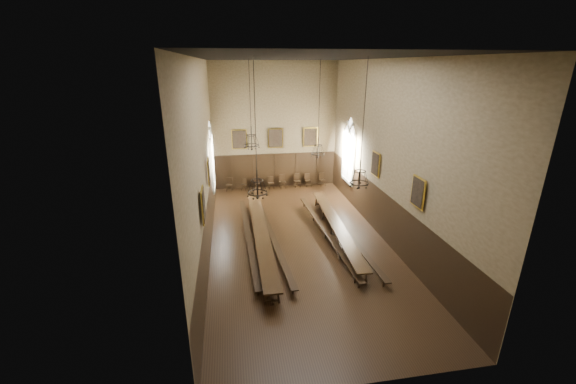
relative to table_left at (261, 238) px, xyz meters
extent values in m
cube|color=black|center=(1.96, 0.20, -0.42)|extent=(9.00, 18.00, 0.02)
cube|color=black|center=(1.96, 0.20, 8.60)|extent=(9.00, 18.00, 0.02)
cube|color=#806E4F|center=(1.96, 9.21, 4.09)|extent=(9.00, 0.02, 9.00)
cube|color=#806E4F|center=(1.96, -8.81, 4.09)|extent=(9.00, 0.02, 9.00)
cube|color=#806E4F|center=(-2.55, 0.20, 4.09)|extent=(0.02, 18.00, 9.00)
cube|color=#806E4F|center=(6.47, 0.20, 4.09)|extent=(0.02, 18.00, 9.00)
cube|color=black|center=(0.00, 0.00, 0.37)|extent=(0.76, 10.50, 0.07)
cube|color=black|center=(4.06, 0.42, 0.32)|extent=(1.15, 9.76, 0.07)
cube|color=black|center=(-0.62, 0.43, 0.01)|extent=(0.55, 9.90, 0.05)
cube|color=black|center=(0.59, 0.26, 0.01)|extent=(0.94, 9.86, 0.05)
cube|color=black|center=(3.44, 0.26, 0.01)|extent=(0.76, 9.86, 0.05)
cube|color=black|center=(4.52, 0.07, 0.00)|extent=(0.67, 9.69, 0.05)
cube|color=black|center=(-1.53, 8.69, 0.05)|extent=(0.51, 0.51, 0.05)
cube|color=black|center=(-1.53, 8.87, 0.30)|extent=(0.43, 0.13, 0.51)
cube|color=black|center=(-0.46, 8.69, 0.00)|extent=(0.48, 0.48, 0.05)
cube|color=black|center=(-0.46, 8.86, 0.23)|extent=(0.38, 0.15, 0.46)
cube|color=black|center=(0.54, 8.69, 0.03)|extent=(0.50, 0.50, 0.05)
cube|color=black|center=(0.54, 8.86, 0.27)|extent=(0.41, 0.14, 0.49)
cube|color=black|center=(1.55, 8.69, 0.02)|extent=(0.44, 0.44, 0.05)
cube|color=black|center=(1.55, 8.87, 0.25)|extent=(0.40, 0.08, 0.47)
cube|color=black|center=(2.41, 8.67, 0.07)|extent=(0.50, 0.50, 0.05)
cube|color=black|center=(2.41, 8.86, 0.33)|extent=(0.45, 0.10, 0.53)
cube|color=black|center=(3.52, 8.73, 0.06)|extent=(0.48, 0.48, 0.05)
cube|color=black|center=(3.52, 8.92, 0.32)|extent=(0.44, 0.08, 0.52)
cube|color=black|center=(4.36, 8.73, 0.05)|extent=(0.51, 0.51, 0.05)
cube|color=black|center=(4.36, 8.92, 0.30)|extent=(0.42, 0.13, 0.51)
cube|color=black|center=(5.48, 8.73, 0.05)|extent=(0.50, 0.50, 0.05)
cube|color=black|center=(5.48, 8.91, 0.30)|extent=(0.42, 0.12, 0.51)
cylinder|color=black|center=(-0.13, 2.96, 6.90)|extent=(0.03, 0.03, 3.39)
torus|color=black|center=(-0.13, 2.96, 4.17)|extent=(0.84, 0.84, 0.05)
torus|color=black|center=(-0.13, 2.96, 4.71)|extent=(0.53, 0.53, 0.04)
cylinder|color=black|center=(-0.13, 2.96, 4.61)|extent=(0.06, 0.06, 1.19)
cylinder|color=black|center=(3.64, 3.13, 6.52)|extent=(0.03, 0.03, 4.14)
torus|color=black|center=(3.64, 3.13, 3.50)|extent=(0.77, 0.77, 0.05)
torus|color=black|center=(3.64, 3.13, 4.00)|extent=(0.49, 0.49, 0.04)
cylinder|color=black|center=(3.64, 3.13, 3.91)|extent=(0.05, 0.05, 1.09)
cylinder|color=black|center=(-0.30, -2.71, 6.52)|extent=(0.03, 0.03, 4.15)
torus|color=black|center=(-0.30, -2.71, 3.45)|extent=(0.80, 0.80, 0.05)
torus|color=black|center=(-0.30, -2.71, 3.97)|extent=(0.51, 0.51, 0.04)
cylinder|color=black|center=(-0.30, -2.71, 3.88)|extent=(0.06, 0.06, 1.13)
cylinder|color=black|center=(3.93, -2.79, 6.62)|extent=(0.03, 0.03, 3.95)
torus|color=black|center=(3.93, -2.79, 3.66)|extent=(0.79, 0.79, 0.05)
torus|color=black|center=(3.93, -2.79, 4.18)|extent=(0.50, 0.50, 0.04)
cylinder|color=black|center=(3.93, -2.79, 4.08)|extent=(0.06, 0.06, 1.11)
cube|color=#B18F2A|center=(-0.64, 9.08, 3.29)|extent=(1.10, 0.12, 1.40)
cube|color=black|center=(-0.64, 9.08, 3.29)|extent=(0.98, 0.02, 1.28)
cube|color=#B18F2A|center=(1.96, 9.08, 3.29)|extent=(1.10, 0.12, 1.40)
cube|color=black|center=(1.96, 9.08, 3.29)|extent=(0.98, 0.02, 1.28)
cube|color=#B18F2A|center=(4.56, 9.08, 3.29)|extent=(1.10, 0.12, 1.40)
cube|color=black|center=(4.56, 9.08, 3.29)|extent=(0.98, 0.02, 1.28)
cube|color=#B18F2A|center=(-2.42, 1.20, 3.29)|extent=(0.12, 1.00, 1.30)
cube|color=black|center=(-2.42, 1.20, 3.29)|extent=(0.02, 0.88, 1.18)
cube|color=#B18F2A|center=(-2.42, -3.30, 3.29)|extent=(0.12, 1.00, 1.30)
cube|color=black|center=(-2.42, -3.30, 3.29)|extent=(0.02, 0.88, 1.18)
cube|color=#B18F2A|center=(6.34, 1.20, 3.29)|extent=(0.12, 1.00, 1.30)
cube|color=black|center=(6.34, 1.20, 3.29)|extent=(0.02, 0.88, 1.18)
cube|color=#B18F2A|center=(6.34, -3.30, 3.29)|extent=(0.12, 1.00, 1.30)
cube|color=black|center=(6.34, -3.30, 3.29)|extent=(0.02, 0.88, 1.18)
camera|label=1|loc=(-1.25, -16.05, 8.30)|focal=22.00mm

